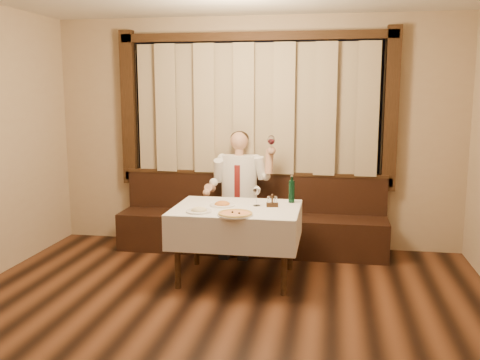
% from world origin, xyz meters
% --- Properties ---
extents(room, '(5.01, 6.01, 2.81)m').
position_xyz_m(room, '(-0.00, 0.97, 1.50)').
color(room, black).
rests_on(room, ground).
extents(banquette, '(3.20, 0.61, 0.94)m').
position_xyz_m(banquette, '(0.00, 2.72, 0.31)').
color(banquette, black).
rests_on(banquette, ground).
extents(dining_table, '(1.27, 0.97, 0.76)m').
position_xyz_m(dining_table, '(0.00, 1.70, 0.65)').
color(dining_table, black).
rests_on(dining_table, ground).
extents(pizza, '(0.34, 0.34, 0.04)m').
position_xyz_m(pizza, '(0.05, 1.33, 0.77)').
color(pizza, white).
rests_on(pizza, dining_table).
extents(pasta_red, '(0.26, 0.26, 0.09)m').
position_xyz_m(pasta_red, '(-0.15, 1.73, 0.79)').
color(pasta_red, white).
rests_on(pasta_red, dining_table).
extents(pasta_cream, '(0.25, 0.25, 0.09)m').
position_xyz_m(pasta_cream, '(-0.32, 1.41, 0.79)').
color(pasta_cream, white).
rests_on(pasta_cream, dining_table).
extents(green_bottle, '(0.06, 0.06, 0.29)m').
position_xyz_m(green_bottle, '(0.53, 2.01, 0.88)').
color(green_bottle, '#0E4325').
rests_on(green_bottle, dining_table).
extents(table_wine_glass, '(0.08, 0.08, 0.21)m').
position_xyz_m(table_wine_glass, '(0.19, 1.79, 0.91)').
color(table_wine_glass, white).
rests_on(table_wine_glass, dining_table).
extents(cruet_caddy, '(0.13, 0.08, 0.13)m').
position_xyz_m(cruet_caddy, '(0.35, 1.77, 0.80)').
color(cruet_caddy, black).
rests_on(cruet_caddy, dining_table).
extents(seated_man, '(0.80, 0.60, 1.45)m').
position_xyz_m(seated_man, '(-0.14, 2.63, 0.84)').
color(seated_man, black).
rests_on(seated_man, ground).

